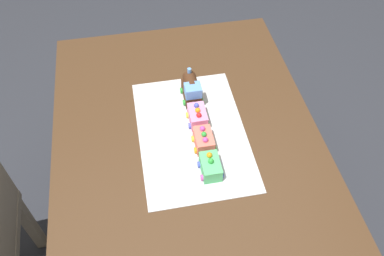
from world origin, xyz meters
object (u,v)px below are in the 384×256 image
cake_car_hopper_bubblegum (198,116)px  cake_car_caboose_coral (204,140)px  cake_car_flatbed_mint_green (211,166)px  cake_locomotive (191,89)px  dining_table (188,158)px

cake_car_hopper_bubblegum → cake_car_caboose_coral: 0.12m
cake_car_flatbed_mint_green → cake_locomotive: bearing=-180.0°
cake_car_hopper_bubblegum → cake_car_flatbed_mint_green: size_ratio=1.00×
dining_table → cake_car_flatbed_mint_green: cake_car_flatbed_mint_green is taller
dining_table → cake_car_caboose_coral: size_ratio=14.00×
dining_table → cake_car_hopper_bubblegum: cake_car_hopper_bubblegum is taller
cake_locomotive → cake_car_hopper_bubblegum: bearing=0.0°
cake_car_caboose_coral → cake_car_flatbed_mint_green: (0.12, -0.00, -0.00)m
cake_locomotive → cake_car_caboose_coral: bearing=0.0°
cake_locomotive → cake_car_flatbed_mint_green: cake_locomotive is taller
dining_table → cake_car_flatbed_mint_green: bearing=20.0°
cake_car_caboose_coral → cake_car_flatbed_mint_green: 0.12m
cake_car_hopper_bubblegum → cake_car_flatbed_mint_green: same height
cake_car_hopper_bubblegum → cake_locomotive: bearing=-180.0°
dining_table → cake_car_hopper_bubblegum: bearing=150.1°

